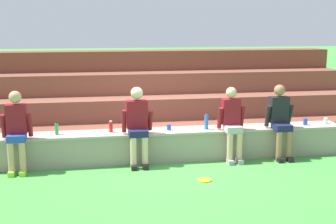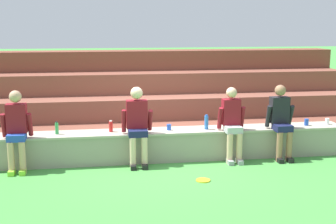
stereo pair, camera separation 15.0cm
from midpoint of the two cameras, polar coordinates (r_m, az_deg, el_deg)
ground_plane at (r=8.44m, az=-0.94°, el=-6.44°), size 80.00×80.00×0.00m
stone_seating_wall at (r=8.61m, az=-1.22°, el=-4.02°), size 7.07×0.57×0.56m
brick_bleachers at (r=10.75m, az=-3.08°, el=1.21°), size 9.41×2.84×1.88m
person_far_left at (r=8.23m, az=-18.88°, el=-1.99°), size 0.52×0.49×1.41m
person_left_of_center at (r=8.19m, az=-4.33°, el=-1.38°), size 0.55×0.54×1.42m
person_center at (r=8.54m, az=7.50°, el=-1.19°), size 0.51×0.53×1.37m
person_right_of_center at (r=8.86m, az=13.38°, el=-0.84°), size 0.52×0.57×1.40m
water_bottle_mid_left at (r=8.47m, az=-7.65°, el=-1.83°), size 0.07×0.07×0.21m
water_bottle_near_right at (r=8.46m, az=-14.22°, el=-2.02°), size 0.06×0.06×0.23m
water_bottle_center_gap at (r=8.64m, az=4.30°, el=-1.27°), size 0.08×0.08×0.28m
plastic_cup_middle at (r=9.60m, az=18.66°, el=-1.03°), size 0.08×0.08×0.12m
plastic_cup_left_end at (r=9.36m, az=16.32°, el=-1.15°), size 0.08×0.08×0.13m
plastic_cup_right_end at (r=8.55m, az=-0.39°, el=-1.91°), size 0.08×0.08×0.11m
frisbee at (r=7.58m, az=4.00°, el=-8.46°), size 0.23×0.23×0.02m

